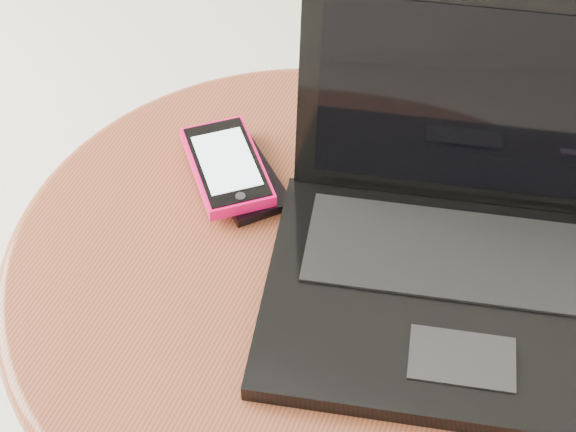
% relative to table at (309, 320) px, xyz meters
% --- Properties ---
extents(table, '(0.59, 0.59, 0.47)m').
position_rel_table_xyz_m(table, '(0.00, 0.00, 0.00)').
color(table, brown).
rests_on(table, ground).
extents(laptop, '(0.40, 0.36, 0.23)m').
position_rel_table_xyz_m(laptop, '(0.14, 0.03, 0.14)').
color(laptop, black).
rests_on(laptop, table).
extents(phone_black, '(0.12, 0.12, 0.01)m').
position_rel_table_xyz_m(phone_black, '(-0.10, 0.07, 0.11)').
color(phone_black, black).
rests_on(phone_black, table).
extents(phone_pink, '(0.13, 0.14, 0.02)m').
position_rel_table_xyz_m(phone_pink, '(-0.12, 0.07, 0.12)').
color(phone_pink, '#EE0853').
rests_on(phone_pink, phone_black).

